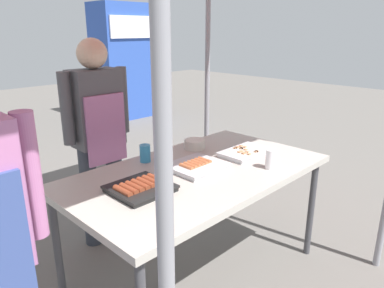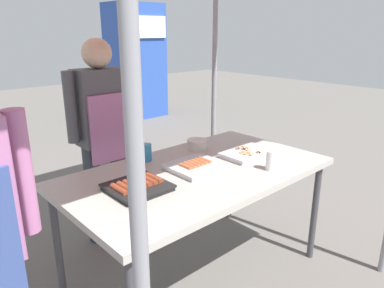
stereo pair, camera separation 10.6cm
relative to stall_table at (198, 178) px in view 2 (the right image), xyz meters
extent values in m
plane|color=#66605B|center=(0.00, 0.00, -0.70)|extent=(18.00, 18.00, 0.00)
cube|color=#B7B2A8|center=(0.00, 0.00, 0.03)|extent=(1.60, 0.90, 0.04)
cylinder|color=#3F3F44|center=(0.74, -0.39, -0.34)|extent=(0.04, 0.04, 0.71)
cylinder|color=#3F3F44|center=(-0.74, 0.39, -0.34)|extent=(0.04, 0.04, 0.71)
cylinder|color=#3F3F44|center=(0.74, 0.39, -0.34)|extent=(0.04, 0.04, 0.71)
cylinder|color=gray|center=(-0.95, -0.80, 0.41)|extent=(0.04, 0.04, 2.22)
cylinder|color=gray|center=(0.95, 0.80, 0.41)|extent=(0.04, 0.04, 2.22)
cube|color=black|center=(-0.43, 0.00, 0.06)|extent=(0.28, 0.28, 0.02)
cube|color=black|center=(-0.43, 0.00, 0.08)|extent=(0.30, 0.29, 0.01)
cylinder|color=brown|center=(-0.54, 0.00, 0.09)|extent=(0.03, 0.13, 0.03)
cylinder|color=brown|center=(-0.50, 0.00, 0.09)|extent=(0.03, 0.13, 0.03)
cylinder|color=brown|center=(-0.47, 0.00, 0.09)|extent=(0.03, 0.13, 0.03)
cylinder|color=brown|center=(-0.43, 0.00, 0.09)|extent=(0.03, 0.13, 0.03)
cylinder|color=brown|center=(-0.39, 0.00, 0.09)|extent=(0.03, 0.13, 0.03)
cylinder|color=brown|center=(-0.36, 0.00, 0.09)|extent=(0.03, 0.13, 0.03)
cylinder|color=brown|center=(-0.32, 0.00, 0.09)|extent=(0.03, 0.13, 0.03)
cube|color=silver|center=(0.42, -0.04, 0.06)|extent=(0.34, 0.20, 0.02)
cube|color=silver|center=(0.42, -0.04, 0.08)|extent=(0.35, 0.21, 0.01)
cylinder|color=tan|center=(0.42, -0.11, 0.08)|extent=(0.20, 0.01, 0.01)
cube|color=tan|center=(0.44, -0.11, 0.08)|extent=(0.02, 0.02, 0.02)
cube|color=tan|center=(0.44, -0.11, 0.08)|extent=(0.02, 0.02, 0.02)
cube|color=tan|center=(0.36, -0.11, 0.08)|extent=(0.02, 0.02, 0.02)
cylinder|color=tan|center=(0.42, -0.07, 0.08)|extent=(0.20, 0.01, 0.01)
cube|color=tan|center=(0.39, -0.07, 0.08)|extent=(0.02, 0.02, 0.02)
cube|color=tan|center=(0.35, -0.07, 0.08)|extent=(0.02, 0.02, 0.02)
cube|color=tan|center=(0.37, -0.07, 0.08)|extent=(0.02, 0.02, 0.02)
cylinder|color=tan|center=(0.42, -0.04, 0.08)|extent=(0.20, 0.01, 0.01)
cube|color=tan|center=(0.37, -0.04, 0.08)|extent=(0.02, 0.02, 0.02)
cube|color=tan|center=(0.42, -0.04, 0.08)|extent=(0.02, 0.02, 0.02)
cube|color=tan|center=(0.35, -0.04, 0.08)|extent=(0.02, 0.02, 0.02)
cylinder|color=tan|center=(0.42, 0.00, 0.08)|extent=(0.20, 0.01, 0.01)
cube|color=tan|center=(0.42, 0.00, 0.08)|extent=(0.02, 0.02, 0.02)
cube|color=tan|center=(0.42, 0.00, 0.08)|extent=(0.02, 0.02, 0.02)
cube|color=tan|center=(0.46, 0.00, 0.08)|extent=(0.02, 0.02, 0.02)
cylinder|color=tan|center=(0.42, 0.03, 0.08)|extent=(0.20, 0.01, 0.01)
cube|color=tan|center=(0.46, 0.03, 0.08)|extent=(0.02, 0.02, 0.02)
cube|color=tan|center=(0.40, 0.03, 0.08)|extent=(0.02, 0.02, 0.02)
cube|color=tan|center=(0.40, 0.03, 0.08)|extent=(0.02, 0.02, 0.02)
cube|color=tan|center=(0.42, 0.03, 0.08)|extent=(0.02, 0.02, 0.02)
cube|color=silver|center=(0.00, 0.02, 0.06)|extent=(0.31, 0.27, 0.02)
cube|color=silver|center=(0.00, 0.02, 0.08)|extent=(0.32, 0.29, 0.01)
cylinder|color=#B7663D|center=(-0.08, 0.02, 0.09)|extent=(0.03, 0.10, 0.03)
cylinder|color=#B7663D|center=(-0.05, 0.02, 0.09)|extent=(0.03, 0.10, 0.03)
cylinder|color=#B7663D|center=(-0.02, 0.02, 0.09)|extent=(0.03, 0.10, 0.03)
cylinder|color=#B7663D|center=(0.01, 0.02, 0.09)|extent=(0.03, 0.10, 0.03)
cylinder|color=#B7663D|center=(0.04, 0.02, 0.09)|extent=(0.03, 0.10, 0.03)
cylinder|color=#B7663D|center=(0.08, 0.02, 0.09)|extent=(0.03, 0.10, 0.03)
cylinder|color=silver|center=(0.27, 0.30, 0.08)|extent=(0.14, 0.14, 0.06)
cylinder|color=#338CBF|center=(-0.14, 0.33, 0.11)|extent=(0.07, 0.07, 0.11)
cylinder|color=white|center=(0.32, -0.30, 0.11)|extent=(0.06, 0.06, 0.12)
cylinder|color=#333842|center=(-0.28, 0.83, -0.32)|extent=(0.12, 0.12, 0.76)
cylinder|color=#333842|center=(-0.06, 0.83, -0.32)|extent=(0.12, 0.12, 0.76)
cube|color=#4C4C51|center=(-0.17, 0.83, 0.33)|extent=(0.34, 0.20, 0.54)
cube|color=#B26B9E|center=(-0.17, 0.72, 0.20)|extent=(0.30, 0.02, 0.48)
cylinder|color=#4C4C51|center=(-0.39, 0.83, 0.36)|extent=(0.08, 0.08, 0.48)
cylinder|color=#4C4C51|center=(0.05, 0.83, 0.36)|extent=(0.08, 0.08, 0.48)
sphere|color=#D8B293|center=(-0.17, 0.83, 0.70)|extent=(0.21, 0.21, 0.21)
cylinder|color=#B26B9E|center=(-1.01, -0.13, 0.35)|extent=(0.08, 0.08, 0.48)
cube|color=#2D51B2|center=(2.32, 4.10, 0.29)|extent=(0.94, 0.62, 1.98)
cube|color=white|center=(2.32, 3.77, 0.89)|extent=(0.84, 0.03, 0.36)
camera|label=1|loc=(-1.46, -1.40, 0.86)|focal=33.87mm
camera|label=2|loc=(-1.38, -1.47, 0.86)|focal=33.87mm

